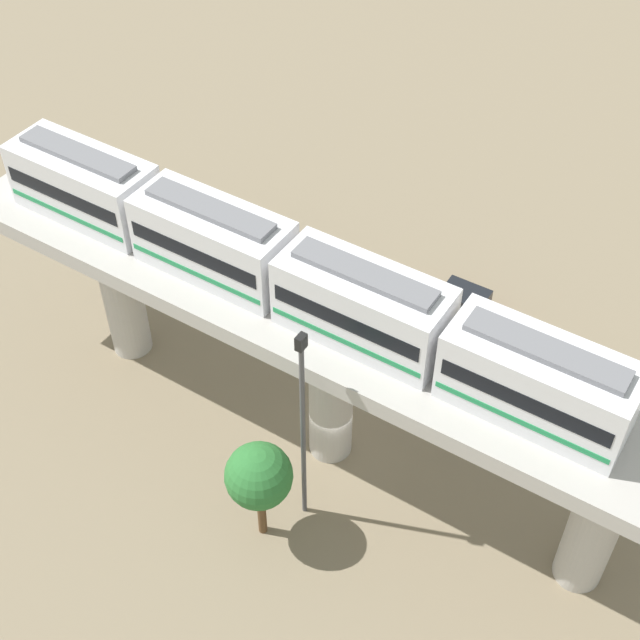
% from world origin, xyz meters
% --- Properties ---
extents(ground_plane, '(120.00, 120.00, 0.00)m').
position_xyz_m(ground_plane, '(0.00, 0.00, 0.00)').
color(ground_plane, '#84755B').
extents(viaduct, '(5.20, 35.80, 8.01)m').
position_xyz_m(viaduct, '(0.00, 0.00, 6.23)').
color(viaduct, '#B7B2AA').
rests_on(viaduct, ground).
extents(train, '(2.64, 27.45, 3.24)m').
position_xyz_m(train, '(0.00, -2.15, 9.54)').
color(train, white).
rests_on(train, viaduct).
extents(parked_car_black, '(2.52, 4.45, 1.76)m').
position_xyz_m(parked_car_black, '(-8.82, -9.93, 0.74)').
color(parked_car_black, black).
rests_on(parked_car_black, ground).
extents(parked_car_red, '(1.84, 4.22, 1.76)m').
position_xyz_m(parked_car_red, '(-10.69, 1.20, 0.74)').
color(parked_car_red, red).
rests_on(parked_car_red, ground).
extents(tree_near_viaduct, '(2.70, 2.70, 5.21)m').
position_xyz_m(tree_near_viaduct, '(5.17, -0.07, 3.81)').
color(tree_near_viaduct, brown).
rests_on(tree_near_viaduct, ground).
extents(signal_post, '(0.44, 0.28, 10.61)m').
position_xyz_m(signal_post, '(3.40, 0.84, 5.83)').
color(signal_post, '#4C4C51').
rests_on(signal_post, ground).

